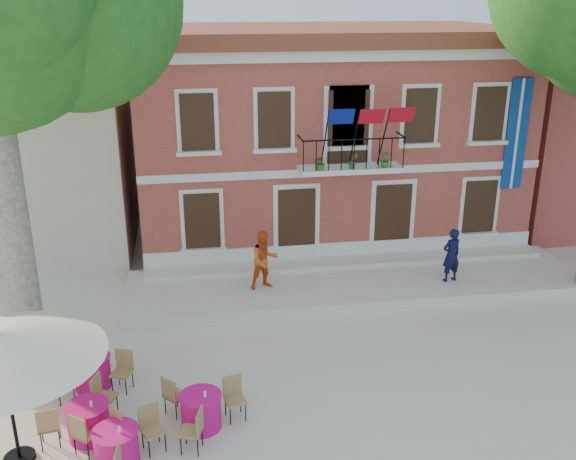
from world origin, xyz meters
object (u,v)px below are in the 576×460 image
Objects in this scene: pedestrian_navy at (451,255)px; cafe_table_3 at (201,409)px; patio_umbrella at (0,346)px; pedestrian_orange at (264,260)px; cafe_table_1 at (88,420)px; cafe_table_2 at (116,446)px; cafe_table_0 at (92,370)px.

cafe_table_3 is at bearing 21.63° from pedestrian_navy.
patio_umbrella is 2.13× the size of pedestrian_orange.
pedestrian_navy reaches higher than cafe_table_1.
cafe_table_2 is at bearing -135.06° from pedestrian_orange.
patio_umbrella is 12.86m from pedestrian_navy.
pedestrian_navy is 5.66m from pedestrian_orange.
patio_umbrella reaches higher than cafe_table_0.
cafe_table_0 and cafe_table_1 have the same top height.
pedestrian_orange reaches higher than cafe_table_1.
cafe_table_1 is 2.27m from cafe_table_3.
pedestrian_orange reaches higher than cafe_table_3.
cafe_table_2 is (-9.37, -6.44, -0.71)m from pedestrian_navy.
patio_umbrella is 2.05× the size of cafe_table_1.
pedestrian_orange is at bearing 41.70° from cafe_table_0.
cafe_table_3 is (2.27, -0.02, 0.00)m from cafe_table_1.
cafe_table_0 is 3.09m from cafe_table_3.
patio_umbrella is at bearing -159.69° from cafe_table_1.
cafe_table_1 is 0.99× the size of cafe_table_2.
cafe_table_0 is at bearing 105.94° from cafe_table_2.
pedestrian_orange is 6.33m from cafe_table_3.
cafe_table_2 is (-3.72, -6.83, -0.76)m from pedestrian_orange.
cafe_table_0 is 1.00× the size of cafe_table_1.
cafe_table_1 is at bearing -142.86° from pedestrian_orange.
cafe_table_2 is at bearing -55.17° from cafe_table_1.
pedestrian_navy is at bearing 19.69° from cafe_table_0.
cafe_table_1 and cafe_table_2 have the same top height.
pedestrian_orange reaches higher than cafe_table_2.
pedestrian_orange is at bearing -17.94° from pedestrian_navy.
cafe_table_2 is 1.87m from cafe_table_3.
cafe_table_3 is at bearing 7.29° from patio_umbrella.
patio_umbrella is at bearing 167.01° from cafe_table_2.
cafe_table_3 is (2.44, -1.91, 0.00)m from cafe_table_0.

